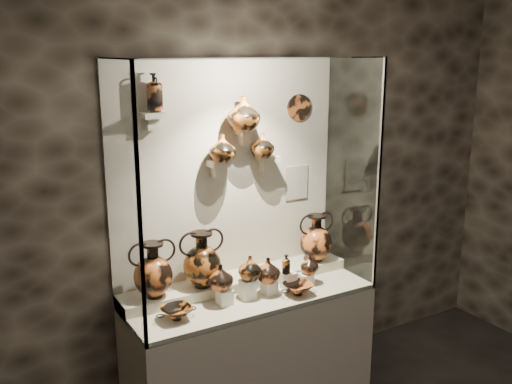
% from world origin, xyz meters
% --- Properties ---
extents(wall_back, '(5.00, 0.02, 3.20)m').
position_xyz_m(wall_back, '(0.00, 2.50, 1.60)').
color(wall_back, black).
rests_on(wall_back, ground).
extents(plinth, '(1.70, 0.60, 0.80)m').
position_xyz_m(plinth, '(0.00, 2.18, 0.40)').
color(plinth, '#C2B59C').
rests_on(plinth, floor).
extents(front_tier, '(1.68, 0.58, 0.03)m').
position_xyz_m(front_tier, '(0.00, 2.18, 0.82)').
color(front_tier, '#C5B798').
rests_on(front_tier, plinth).
extents(rear_tier, '(1.70, 0.25, 0.10)m').
position_xyz_m(rear_tier, '(0.00, 2.35, 0.85)').
color(rear_tier, '#C5B798').
rests_on(rear_tier, plinth).
extents(back_panel, '(1.70, 0.03, 1.60)m').
position_xyz_m(back_panel, '(0.00, 2.50, 1.60)').
color(back_panel, '#C2B59C').
rests_on(back_panel, plinth).
extents(glass_front, '(1.70, 0.01, 1.60)m').
position_xyz_m(glass_front, '(0.00, 1.88, 1.60)').
color(glass_front, white).
rests_on(glass_front, plinth).
extents(glass_left, '(0.01, 0.60, 1.60)m').
position_xyz_m(glass_left, '(-0.85, 2.18, 1.60)').
color(glass_left, white).
rests_on(glass_left, plinth).
extents(glass_right, '(0.01, 0.60, 1.60)m').
position_xyz_m(glass_right, '(0.85, 2.18, 1.60)').
color(glass_right, white).
rests_on(glass_right, plinth).
extents(glass_top, '(1.70, 0.60, 0.01)m').
position_xyz_m(glass_top, '(0.00, 2.18, 2.40)').
color(glass_top, white).
rests_on(glass_top, back_panel).
extents(frame_post_left, '(0.02, 0.02, 1.60)m').
position_xyz_m(frame_post_left, '(-0.84, 1.89, 1.60)').
color(frame_post_left, gray).
rests_on(frame_post_left, plinth).
extents(frame_post_right, '(0.02, 0.02, 1.60)m').
position_xyz_m(frame_post_right, '(0.84, 1.89, 1.60)').
color(frame_post_right, gray).
rests_on(frame_post_right, plinth).
extents(pedestal_a, '(0.09, 0.09, 0.10)m').
position_xyz_m(pedestal_a, '(-0.22, 2.13, 0.88)').
color(pedestal_a, silver).
rests_on(pedestal_a, front_tier).
extents(pedestal_b, '(0.09, 0.09, 0.13)m').
position_xyz_m(pedestal_b, '(-0.05, 2.13, 0.90)').
color(pedestal_b, silver).
rests_on(pedestal_b, front_tier).
extents(pedestal_c, '(0.09, 0.09, 0.09)m').
position_xyz_m(pedestal_c, '(0.12, 2.13, 0.88)').
color(pedestal_c, silver).
rests_on(pedestal_c, front_tier).
extents(pedestal_d, '(0.09, 0.09, 0.12)m').
position_xyz_m(pedestal_d, '(0.28, 2.13, 0.89)').
color(pedestal_d, silver).
rests_on(pedestal_d, front_tier).
extents(pedestal_e, '(0.09, 0.09, 0.08)m').
position_xyz_m(pedestal_e, '(0.42, 2.13, 0.87)').
color(pedestal_e, silver).
rests_on(pedestal_e, front_tier).
extents(bracket_ul, '(0.14, 0.12, 0.04)m').
position_xyz_m(bracket_ul, '(-0.55, 2.42, 2.05)').
color(bracket_ul, '#C2B59C').
rests_on(bracket_ul, back_panel).
extents(bracket_ca, '(0.14, 0.12, 0.04)m').
position_xyz_m(bracket_ca, '(-0.10, 2.42, 1.70)').
color(bracket_ca, '#C2B59C').
rests_on(bracket_ca, back_panel).
extents(bracket_cb, '(0.10, 0.12, 0.04)m').
position_xyz_m(bracket_cb, '(0.10, 2.42, 1.90)').
color(bracket_cb, '#C2B59C').
rests_on(bracket_cb, back_panel).
extents(bracket_cc, '(0.14, 0.12, 0.04)m').
position_xyz_m(bracket_cc, '(0.28, 2.42, 1.70)').
color(bracket_cc, '#C2B59C').
rests_on(bracket_cc, back_panel).
extents(amphora_left, '(0.33, 0.33, 0.37)m').
position_xyz_m(amphora_left, '(-0.63, 2.32, 1.08)').
color(amphora_left, '#B85623').
rests_on(amphora_left, rear_tier).
extents(amphora_mid, '(0.32, 0.32, 0.38)m').
position_xyz_m(amphora_mid, '(-0.29, 2.32, 1.09)').
color(amphora_mid, '#A5541D').
rests_on(amphora_mid, rear_tier).
extents(amphora_right, '(0.31, 0.31, 0.36)m').
position_xyz_m(amphora_right, '(0.65, 2.33, 1.08)').
color(amphora_right, '#B85623').
rests_on(amphora_right, rear_tier).
extents(jug_a, '(0.19, 0.19, 0.17)m').
position_xyz_m(jug_a, '(-0.24, 2.15, 1.02)').
color(jug_a, '#B85623').
rests_on(jug_a, pedestal_a).
extents(jug_b, '(0.18, 0.18, 0.16)m').
position_xyz_m(jug_b, '(-0.03, 2.13, 1.04)').
color(jug_b, '#A5541D').
rests_on(jug_b, pedestal_b).
extents(jug_c, '(0.18, 0.18, 0.17)m').
position_xyz_m(jug_c, '(0.10, 2.11, 1.01)').
color(jug_c, '#B85623').
rests_on(jug_c, pedestal_c).
extents(jug_e, '(0.17, 0.17, 0.13)m').
position_xyz_m(jug_e, '(0.45, 2.12, 0.98)').
color(jug_e, '#B85623').
rests_on(jug_e, pedestal_e).
extents(lekythos_small, '(0.07, 0.07, 0.15)m').
position_xyz_m(lekythos_small, '(0.25, 2.11, 1.03)').
color(lekythos_small, '#A5541D').
rests_on(lekythos_small, pedestal_d).
extents(kylix_left, '(0.29, 0.26, 0.10)m').
position_xyz_m(kylix_left, '(-0.58, 2.08, 0.88)').
color(kylix_left, '#A5541D').
rests_on(kylix_left, front_tier).
extents(kylix_right, '(0.27, 0.23, 0.10)m').
position_xyz_m(kylix_right, '(0.27, 2.01, 0.88)').
color(kylix_right, '#B85623').
rests_on(kylix_right, front_tier).
extents(lekythos_tall, '(0.14, 0.14, 0.27)m').
position_xyz_m(lekythos_tall, '(-0.53, 2.42, 2.20)').
color(lekythos_tall, '#B85623').
rests_on(lekythos_tall, bracket_ul).
extents(ovoid_vase_a, '(0.23, 0.23, 0.19)m').
position_xyz_m(ovoid_vase_a, '(-0.09, 2.38, 1.81)').
color(ovoid_vase_a, '#A5541D').
rests_on(ovoid_vase_a, bracket_ca).
extents(ovoid_vase_b, '(0.26, 0.26, 0.23)m').
position_xyz_m(ovoid_vase_b, '(0.06, 2.36, 2.03)').
color(ovoid_vase_b, '#A5541D').
rests_on(ovoid_vase_b, bracket_cb).
extents(ovoid_vase_c, '(0.20, 0.20, 0.17)m').
position_xyz_m(ovoid_vase_c, '(0.22, 2.39, 1.80)').
color(ovoid_vase_c, '#A5541D').
rests_on(ovoid_vase_c, bracket_cc).
extents(wall_plate, '(0.19, 0.02, 0.19)m').
position_xyz_m(wall_plate, '(0.57, 2.47, 2.04)').
color(wall_plate, '#984A1D').
rests_on(wall_plate, back_panel).
extents(info_placard, '(0.19, 0.01, 0.25)m').
position_xyz_m(info_placard, '(0.57, 2.47, 1.48)').
color(info_placard, beige).
rests_on(info_placard, back_panel).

